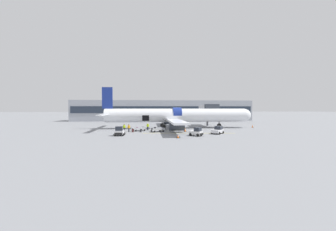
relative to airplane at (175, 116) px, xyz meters
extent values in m
plane|color=gray|center=(-0.60, -5.52, -3.26)|extent=(500.00, 500.00, 0.00)
cube|color=yellow|center=(1.49, -10.95, -3.26)|extent=(19.68, 2.11, 0.01)
cube|color=#9EA3AD|center=(-0.60, 34.37, 0.97)|extent=(74.77, 9.17, 8.47)
cube|color=#232D3D|center=(-0.60, 29.73, 1.40)|extent=(73.28, 0.16, 2.71)
cylinder|color=#4C4C51|center=(10.68, 6.68, -1.67)|extent=(0.60, 0.60, 3.18)
cube|color=silver|center=(10.68, 6.68, 1.38)|extent=(2.93, 9.86, 2.93)
cube|color=#333842|center=(10.68, 2.35, 1.38)|extent=(3.81, 1.60, 3.52)
cylinder|color=white|center=(0.53, 0.00, 0.12)|extent=(36.91, 3.50, 3.50)
sphere|color=white|center=(18.98, 0.00, 0.12)|extent=(3.32, 3.32, 3.32)
cone|color=white|center=(-17.93, 0.00, 0.12)|extent=(4.02, 3.22, 3.22)
cylinder|color=navy|center=(0.53, -0.03, 0.44)|extent=(2.21, 3.50, 3.50)
cube|color=navy|center=(-17.27, 0.00, 4.59)|extent=(2.62, 0.28, 5.44)
cube|color=white|center=(-17.17, -4.85, 0.47)|extent=(1.26, 9.70, 0.20)
cube|color=white|center=(-17.17, 4.85, 0.47)|extent=(1.26, 9.70, 0.20)
cube|color=white|center=(-0.95, -9.18, -0.84)|extent=(2.99, 17.32, 0.40)
cube|color=white|center=(-0.95, 9.19, -0.84)|extent=(2.99, 17.32, 0.40)
cylinder|color=#333842|center=(-0.75, -9.02, -1.95)|extent=(3.33, 1.93, 1.93)
cylinder|color=#333842|center=(-0.75, 9.03, -1.95)|extent=(3.33, 1.93, 1.93)
cube|color=black|center=(-7.59, -1.73, -0.49)|extent=(1.70, 0.12, 1.40)
cylinder|color=#56565B|center=(11.97, 0.00, -1.71)|extent=(0.22, 0.22, 1.91)
sphere|color=black|center=(11.97, 0.00, -2.66)|extent=(1.20, 1.20, 1.20)
cylinder|color=#56565B|center=(-3.16, -2.45, -1.71)|extent=(0.22, 0.22, 1.91)
sphere|color=black|center=(-3.16, -2.45, -2.66)|extent=(1.20, 1.20, 1.20)
cylinder|color=#56565B|center=(-3.16, 2.45, -1.71)|extent=(0.22, 0.22, 1.91)
sphere|color=black|center=(-3.16, 2.45, -2.66)|extent=(1.20, 1.20, 1.20)
cube|color=silver|center=(7.25, -12.54, -2.72)|extent=(3.09, 3.24, 0.62)
cube|color=#232833|center=(7.59, -12.15, -2.06)|extent=(1.86, 1.86, 0.70)
cube|color=black|center=(8.24, -11.39, -2.84)|extent=(1.13, 1.00, 0.31)
sphere|color=black|center=(8.46, -12.26, -2.98)|extent=(0.56, 0.56, 0.56)
sphere|color=black|center=(7.35, -11.31, -2.98)|extent=(0.56, 0.56, 0.56)
sphere|color=black|center=(7.15, -13.78, -2.98)|extent=(0.56, 0.56, 0.56)
sphere|color=black|center=(6.04, -12.82, -2.98)|extent=(0.56, 0.56, 0.56)
cube|color=white|center=(2.08, -15.23, -2.69)|extent=(2.63, 2.59, 0.67)
cube|color=#232833|center=(2.38, -15.52, -1.98)|extent=(1.54, 1.54, 0.74)
cube|color=black|center=(2.98, -16.09, -2.82)|extent=(0.89, 0.93, 0.33)
sphere|color=black|center=(2.24, -16.24, -2.98)|extent=(0.56, 0.56, 0.56)
sphere|color=black|center=(3.09, -15.35, -2.98)|extent=(0.56, 0.56, 0.56)
sphere|color=black|center=(1.06, -15.12, -2.98)|extent=(0.56, 0.56, 0.56)
sphere|color=black|center=(1.91, -14.23, -2.98)|extent=(0.56, 0.56, 0.56)
cube|color=yellow|center=(-0.82, -4.07, -2.77)|extent=(1.36, 2.79, 0.50)
cube|color=#232833|center=(-0.83, -3.59, -2.22)|extent=(1.12, 1.27, 0.60)
cube|color=black|center=(-0.86, -2.64, -2.87)|extent=(1.15, 0.16, 0.25)
sphere|color=black|center=(-0.24, -3.11, -2.98)|extent=(0.56, 0.56, 0.56)
sphere|color=black|center=(-1.45, -3.15, -2.98)|extent=(0.56, 0.56, 0.56)
sphere|color=black|center=(-0.18, -4.98, -2.98)|extent=(0.56, 0.56, 0.56)
sphere|color=black|center=(-1.40, -5.02, -2.98)|extent=(0.56, 0.56, 0.56)
cube|color=silver|center=(-12.40, -13.37, -2.65)|extent=(1.62, 2.46, 0.75)
cube|color=#232833|center=(-12.42, -13.79, -1.87)|extent=(1.33, 1.13, 0.81)
cube|color=black|center=(-12.45, -14.62, -2.80)|extent=(1.37, 0.18, 0.37)
sphere|color=black|center=(-13.16, -14.15, -2.98)|extent=(0.56, 0.56, 0.56)
sphere|color=black|center=(-11.72, -14.21, -2.98)|extent=(0.56, 0.56, 0.56)
sphere|color=black|center=(-13.09, -12.53, -2.98)|extent=(0.56, 0.56, 0.56)
sphere|color=black|center=(-11.65, -12.59, -2.98)|extent=(0.56, 0.56, 0.56)
cube|color=#B7BABF|center=(-9.12, -5.72, -2.78)|extent=(3.35, 2.73, 0.05)
cube|color=#B7BABF|center=(-7.82, -5.07, -2.58)|extent=(0.76, 1.44, 0.37)
cube|color=#B7BABF|center=(-8.78, -6.40, -2.58)|extent=(2.63, 1.34, 0.37)
cube|color=#B7BABF|center=(-9.45, -5.04, -2.58)|extent=(2.63, 1.34, 0.37)
cube|color=#333338|center=(-7.39, -4.86, -2.99)|extent=(0.84, 0.47, 0.06)
sphere|color=black|center=(-7.84, -5.96, -3.06)|extent=(0.40, 0.40, 0.40)
sphere|color=black|center=(-8.54, -4.55, -3.06)|extent=(0.40, 0.40, 0.40)
sphere|color=black|center=(-9.69, -6.88, -3.06)|extent=(0.40, 0.40, 0.40)
sphere|color=black|center=(-10.40, -5.47, -3.06)|extent=(0.40, 0.40, 0.40)
cube|color=#721951|center=(-9.49, -5.59, -2.58)|extent=(0.44, 0.31, 0.36)
cube|color=#4C1E1E|center=(-9.86, -6.32, -2.62)|extent=(0.45, 0.38, 0.28)
cube|color=#2D2D33|center=(-8.11, -5.48, -2.57)|extent=(0.44, 0.42, 0.38)
cube|color=#1E2347|center=(-8.87, -5.74, -2.61)|extent=(0.58, 0.38, 0.30)
cube|color=#B7BABF|center=(-4.92, -7.87, -2.81)|extent=(3.45, 2.73, 0.05)
cube|color=#B7BABF|center=(-3.56, -7.25, -2.59)|extent=(0.72, 1.49, 0.40)
cube|color=#B7BABF|center=(-4.60, -8.58, -2.59)|extent=(2.75, 1.30, 0.40)
cube|color=#B7BABF|center=(-5.25, -7.17, -2.59)|extent=(2.75, 1.30, 0.40)
cube|color=#333338|center=(-3.12, -7.05, -3.00)|extent=(0.85, 0.45, 0.06)
sphere|color=black|center=(-3.62, -8.16, -3.06)|extent=(0.40, 0.40, 0.40)
sphere|color=black|center=(-4.28, -6.70, -3.06)|extent=(0.40, 0.40, 0.40)
sphere|color=black|center=(-5.56, -9.05, -3.06)|extent=(0.40, 0.40, 0.40)
sphere|color=black|center=(-6.23, -7.58, -3.06)|extent=(0.40, 0.40, 0.40)
cube|color=black|center=(-5.44, -7.77, -2.49)|extent=(0.41, 0.30, 0.58)
cube|color=#1E2347|center=(-3.78, -7.72, -2.58)|extent=(0.60, 0.41, 0.41)
cube|color=#2D2D33|center=(-6.08, -8.12, -2.61)|extent=(0.57, 0.37, 0.35)
cylinder|color=#1E2338|center=(-7.05, -4.12, -2.85)|extent=(0.32, 0.32, 0.83)
cylinder|color=#B7E019|center=(-7.05, -4.12, -2.11)|extent=(0.41, 0.41, 0.65)
sphere|color=beige|center=(-7.05, -4.12, -1.66)|extent=(0.23, 0.23, 0.23)
cylinder|color=#B7E019|center=(-7.28, -4.10, -2.18)|extent=(0.13, 0.13, 0.60)
cylinder|color=#B7E019|center=(-6.82, -4.13, -2.18)|extent=(0.13, 0.13, 0.60)
cylinder|color=black|center=(-12.34, -6.37, -2.85)|extent=(0.40, 0.40, 0.82)
cylinder|color=#B7E019|center=(-12.34, -6.37, -2.11)|extent=(0.51, 0.51, 0.65)
sphere|color=brown|center=(-12.34, -6.37, -1.68)|extent=(0.23, 0.23, 0.23)
cylinder|color=#B7E019|center=(-12.13, -6.27, -2.18)|extent=(0.16, 0.16, 0.60)
cylinder|color=#B7E019|center=(-12.55, -6.46, -2.18)|extent=(0.16, 0.16, 0.60)
cylinder|color=#2D2D33|center=(-11.22, -7.38, -2.85)|extent=(0.41, 0.41, 0.83)
cylinder|color=orange|center=(-11.22, -7.38, -2.10)|extent=(0.53, 0.53, 0.65)
sphere|color=brown|center=(-11.22, -7.38, -1.66)|extent=(0.23, 0.23, 0.23)
cylinder|color=orange|center=(-11.42, -7.50, -2.18)|extent=(0.17, 0.17, 0.60)
cylinder|color=orange|center=(-11.02, -7.27, -2.18)|extent=(0.17, 0.17, 0.60)
cube|color=#2D2D33|center=(-8.58, -8.19, -2.98)|extent=(0.41, 0.36, 0.56)
cube|color=black|center=(-8.58, -8.19, -2.64)|extent=(0.21, 0.14, 0.12)
cube|color=#4C1E1E|center=(-10.30, -8.16, -2.90)|extent=(0.38, 0.29, 0.73)
cube|color=black|center=(-10.30, -8.16, -2.47)|extent=(0.22, 0.07, 0.12)
cube|color=black|center=(21.19, -0.24, -3.25)|extent=(0.52, 0.52, 0.03)
cone|color=orange|center=(21.19, -0.24, -2.90)|extent=(0.38, 0.38, 0.73)
cylinder|color=white|center=(21.19, -0.24, -2.86)|extent=(0.22, 0.22, 0.09)
cube|color=black|center=(-1.69, -17.68, -3.25)|extent=(0.58, 0.58, 0.03)
cone|color=orange|center=(-1.69, -17.68, -2.97)|extent=(0.43, 0.43, 0.59)
cylinder|color=white|center=(-1.69, -17.68, -2.94)|extent=(0.25, 0.25, 0.07)
cube|color=black|center=(1.30, -8.04, -3.25)|extent=(0.64, 0.64, 0.03)
cone|color=orange|center=(1.30, -8.04, -2.87)|extent=(0.47, 0.47, 0.78)
cylinder|color=white|center=(1.30, -8.04, -2.83)|extent=(0.27, 0.27, 0.09)
camera|label=1|loc=(-6.80, -53.44, 2.00)|focal=22.00mm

